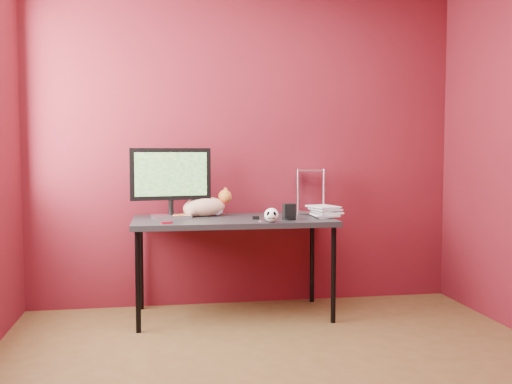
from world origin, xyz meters
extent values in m
cube|color=#5A111B|center=(0.00, 1.75, 1.30)|extent=(3.50, 0.02, 2.60)
cube|color=#5A111B|center=(0.00, -1.75, 1.30)|extent=(3.50, 0.02, 2.60)
cube|color=black|center=(-0.15, 1.37, 0.73)|extent=(1.50, 0.70, 0.04)
cylinder|color=black|center=(-0.85, 1.07, 0.35)|extent=(0.04, 0.04, 0.71)
cylinder|color=black|center=(0.55, 1.07, 0.35)|extent=(0.04, 0.04, 0.71)
cylinder|color=black|center=(-0.85, 1.67, 0.35)|extent=(0.04, 0.04, 0.71)
cylinder|color=black|center=(0.55, 1.67, 0.35)|extent=(0.04, 0.04, 0.71)
cube|color=silver|center=(-0.61, 1.48, 0.76)|extent=(0.31, 0.24, 0.02)
cylinder|color=black|center=(-0.61, 1.48, 0.83)|extent=(0.04, 0.04, 0.12)
cube|color=black|center=(-0.61, 1.48, 1.08)|extent=(0.61, 0.13, 0.39)
cube|color=#1A5216|center=(-0.61, 1.48, 1.08)|extent=(0.54, 0.09, 0.33)
ellipsoid|color=#C7642A|center=(-0.35, 1.54, 0.83)|extent=(0.34, 0.21, 0.15)
ellipsoid|color=#C7642A|center=(-0.44, 1.53, 0.81)|extent=(0.17, 0.16, 0.12)
sphere|color=white|center=(-0.26, 1.55, 0.80)|extent=(0.10, 0.10, 0.10)
sphere|color=orange|center=(-0.19, 1.56, 0.90)|extent=(0.10, 0.10, 0.10)
cone|color=orange|center=(-0.18, 1.54, 0.95)|extent=(0.03, 0.03, 0.04)
cone|color=orange|center=(-0.19, 1.59, 0.95)|extent=(0.03, 0.03, 0.04)
cylinder|color=#B81B0C|center=(-0.20, 1.56, 0.86)|extent=(0.08, 0.08, 0.01)
cylinder|color=orange|center=(-0.52, 1.47, 0.76)|extent=(0.16, 0.12, 0.03)
ellipsoid|color=white|center=(0.09, 1.08, 0.80)|extent=(0.10, 0.10, 0.10)
ellipsoid|color=black|center=(0.07, 1.04, 0.81)|extent=(0.03, 0.01, 0.03)
ellipsoid|color=black|center=(0.11, 1.04, 0.81)|extent=(0.03, 0.01, 0.03)
cube|color=black|center=(0.09, 1.03, 0.79)|extent=(0.06, 0.02, 0.01)
cylinder|color=black|center=(0.25, 1.21, 0.76)|extent=(0.10, 0.10, 0.02)
cube|color=black|center=(0.25, 1.21, 0.82)|extent=(0.09, 0.08, 0.10)
imported|color=beige|center=(0.48, 1.35, 0.87)|extent=(0.18, 0.25, 0.24)
imported|color=beige|center=(0.48, 1.35, 1.12)|extent=(0.20, 0.26, 0.25)
imported|color=beige|center=(0.48, 1.35, 1.36)|extent=(0.23, 0.28, 0.24)
imported|color=beige|center=(0.48, 1.35, 1.61)|extent=(0.24, 0.29, 0.25)
cylinder|color=silver|center=(0.42, 1.53, 0.93)|extent=(0.01, 0.01, 0.36)
cylinder|color=silver|center=(0.62, 1.53, 0.93)|extent=(0.01, 0.01, 0.36)
cylinder|color=silver|center=(0.42, 1.70, 0.93)|extent=(0.01, 0.01, 0.36)
cylinder|color=silver|center=(0.62, 1.70, 0.93)|extent=(0.01, 0.01, 0.36)
cube|color=silver|center=(0.52, 1.61, 0.76)|extent=(0.25, 0.22, 0.01)
cube|color=silver|center=(0.52, 1.61, 1.10)|extent=(0.25, 0.22, 0.01)
cube|color=maroon|center=(-0.65, 1.11, 0.76)|extent=(0.08, 0.05, 0.02)
cube|color=black|center=(0.01, 1.27, 0.76)|extent=(0.05, 0.04, 0.02)
cylinder|color=silver|center=(0.03, 1.15, 0.75)|extent=(0.05, 0.05, 0.00)
camera|label=1|loc=(-0.68, -2.89, 1.25)|focal=40.00mm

